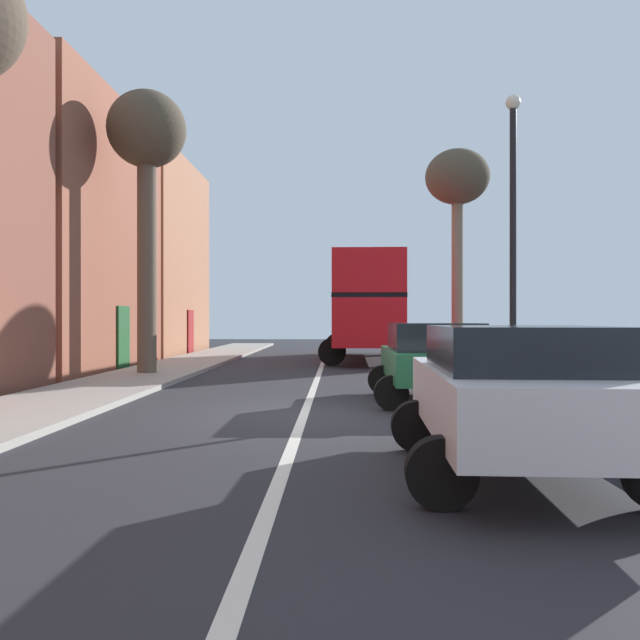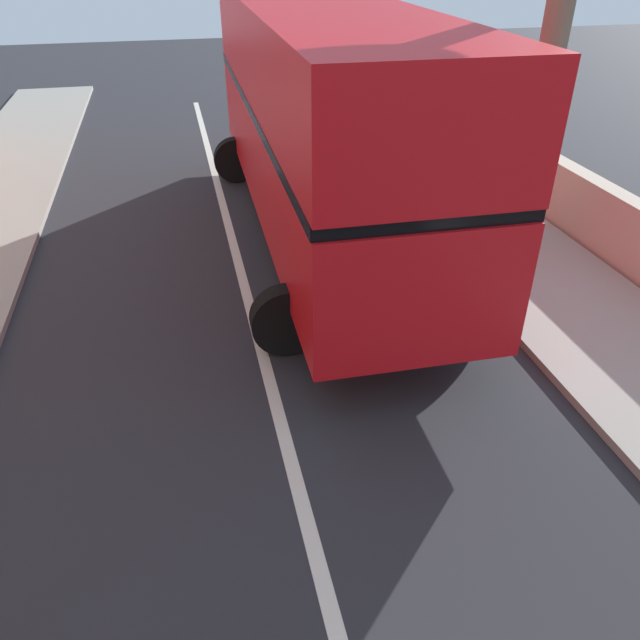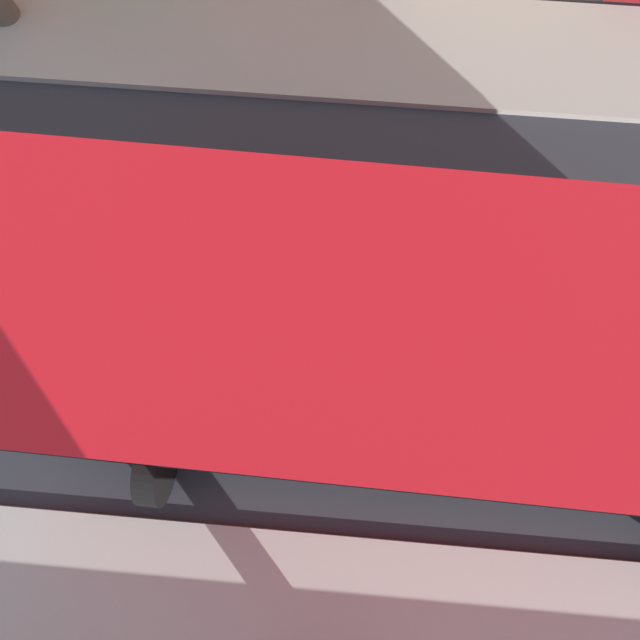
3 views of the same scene
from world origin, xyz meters
TOP-DOWN VIEW (x-y plane):
  - double_decker_bus at (1.70, 15.29)m, footprint 3.68×10.50m

SIDE VIEW (x-z plane):
  - double_decker_bus at x=1.70m, z-range 0.32..4.38m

